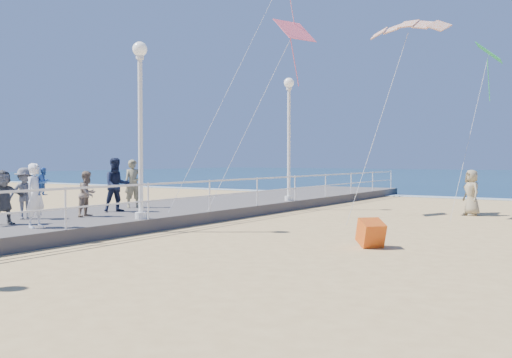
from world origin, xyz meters
The scene contains 18 objects.
ground centered at (0.00, 0.00, 0.00)m, with size 160.00×160.00×0.00m, color #DBB772.
surf_line centered at (0.00, 20.50, 0.03)m, with size 160.00×1.20×0.04m, color white.
boardwalk centered at (-7.50, 0.00, 0.20)m, with size 5.00×44.00×0.40m, color #625D59.
railing centered at (-5.05, 0.00, 1.25)m, with size 0.05×42.00×0.55m.
lamp_post_mid centered at (-5.35, 0.00, 3.66)m, with size 0.44×0.44×5.32m.
lamp_post_far centered at (-5.35, 9.00, 3.66)m, with size 0.44×0.44×5.32m.
woman_holding_toddler centered at (-6.04, -3.15, 1.25)m, with size 0.62×0.41×1.69m, color white.
toddler_held centered at (-5.89, -3.00, 1.62)m, with size 0.36×0.28×0.73m, color #3162BA.
spectator_1 centered at (-7.23, -0.43, 1.12)m, with size 0.70×0.54×1.43m, color gray.
spectator_2 centered at (-8.24, -1.95, 1.18)m, with size 1.00×0.58×1.55m, color slate.
spectator_5 centered at (-7.43, -3.19, 1.16)m, with size 1.40×0.45×1.51m, color #505255.
spectator_6 centered at (-8.44, 2.74, 1.29)m, with size 0.65×0.43×1.79m, color gray.
spectator_7 centered at (-7.70, 1.23, 1.32)m, with size 0.90×0.70×1.85m, color #1A213A.
beach_walker_c centered at (1.89, 10.70, 0.89)m, with size 0.87×0.57×1.79m, color #9C8D6B.
box_kite centered at (1.64, 0.88, 0.30)m, with size 0.55×0.55×0.60m, color red.
kite_parafoil centered at (0.32, 7.64, 7.03)m, with size 2.82×0.90×0.30m, color #DB5919, non-canonical shape.
kite_diamond_pink centered at (-4.13, 7.30, 7.28)m, with size 1.39×1.39×0.02m, color #EC576A.
kite_diamond_green centered at (2.29, 11.56, 6.41)m, with size 1.20×1.20×0.02m, color #28BA5B.
Camera 1 is at (6.93, -12.50, 2.20)m, focal length 40.00 mm.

